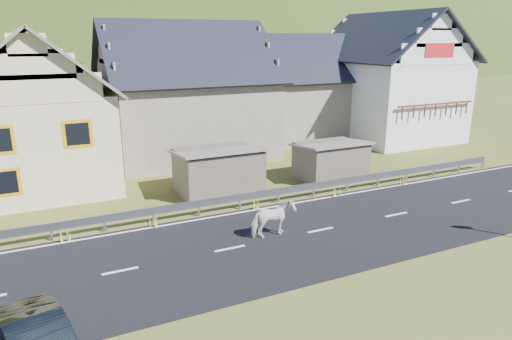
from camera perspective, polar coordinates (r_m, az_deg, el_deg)
ground at (r=19.04m, az=8.05°, el=-7.56°), size 160.00×160.00×0.00m
road at (r=19.03m, az=8.05°, el=-7.50°), size 60.00×7.00×0.04m
lane_markings at (r=19.02m, az=8.06°, el=-7.43°), size 60.00×6.60×0.01m
guardrail at (r=21.78m, az=2.83°, el=-2.72°), size 28.10×0.09×0.75m
shed_left at (r=23.29m, az=-4.77°, el=-0.11°), size 4.30×3.30×2.40m
shed_right at (r=25.81m, az=9.27°, el=1.13°), size 3.80×2.90×2.20m
house_cream at (r=26.68m, az=-25.83°, el=7.58°), size 7.80×9.80×8.30m
house_stone_a at (r=30.89m, az=-8.81°, el=10.47°), size 10.80×9.80×8.90m
house_stone_b at (r=36.79m, az=5.62°, el=10.85°), size 9.80×8.80×8.10m
house_white at (r=37.81m, az=16.07°, el=11.71°), size 8.80×10.80×9.70m
mountain at (r=196.98m, az=-20.84°, el=7.10°), size 440.00×280.00×260.00m
horse at (r=18.03m, az=2.13°, el=-6.13°), size 0.86×1.76×1.46m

